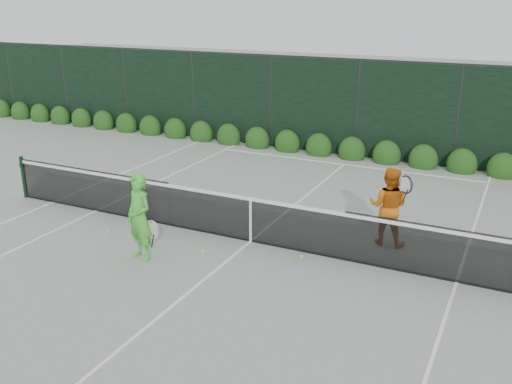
% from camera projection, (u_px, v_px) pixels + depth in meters
% --- Properties ---
extents(ground, '(80.00, 80.00, 0.00)m').
position_uv_depth(ground, '(251.00, 242.00, 11.89)').
color(ground, gray).
rests_on(ground, ground).
extents(tennis_net, '(12.90, 0.10, 1.07)m').
position_uv_depth(tennis_net, '(250.00, 218.00, 11.73)').
color(tennis_net, black).
rests_on(tennis_net, ground).
extents(player_woman, '(0.72, 0.59, 1.71)m').
position_uv_depth(player_woman, '(140.00, 217.00, 10.88)').
color(player_woman, green).
rests_on(player_woman, ground).
extents(player_man, '(0.89, 0.63, 1.63)m').
position_uv_depth(player_man, '(388.00, 206.00, 11.55)').
color(player_man, orange).
rests_on(player_man, ground).
extents(court_lines, '(11.03, 23.83, 0.01)m').
position_uv_depth(court_lines, '(251.00, 241.00, 11.89)').
color(court_lines, white).
rests_on(court_lines, ground).
extents(windscreen_fence, '(32.00, 21.07, 3.06)m').
position_uv_depth(windscreen_fence, '(175.00, 217.00, 9.09)').
color(windscreen_fence, black).
rests_on(windscreen_fence, ground).
extents(hedge_row, '(31.66, 0.65, 0.94)m').
position_uv_depth(hedge_row, '(352.00, 151.00, 17.90)').
color(hedge_row, '#12390F').
rests_on(hedge_row, ground).
extents(tennis_balls, '(4.29, 0.75, 0.07)m').
position_uv_depth(tennis_balls, '(201.00, 246.00, 11.60)').
color(tennis_balls, '#DCEC34').
rests_on(tennis_balls, ground).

